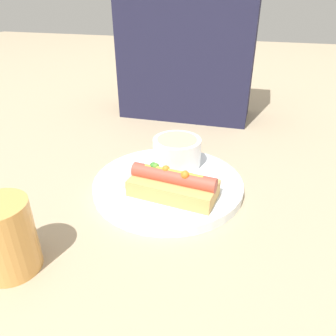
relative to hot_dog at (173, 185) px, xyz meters
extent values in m
plane|color=tan|center=(-0.02, 0.04, -0.04)|extent=(4.00, 4.00, 0.00)
cylinder|color=white|center=(-0.02, 0.04, -0.03)|extent=(0.28, 0.28, 0.02)
cube|color=tan|center=(0.00, 0.00, -0.01)|extent=(0.16, 0.09, 0.03)
cylinder|color=#B24738|center=(0.00, 0.00, 0.02)|extent=(0.15, 0.04, 0.03)
sphere|color=#387A28|center=(-0.04, 0.01, 0.03)|extent=(0.01, 0.01, 0.01)
sphere|color=#518C2D|center=(-0.03, 0.01, 0.03)|extent=(0.01, 0.01, 0.01)
sphere|color=orange|center=(-0.01, 0.00, 0.03)|extent=(0.01, 0.01, 0.01)
sphere|color=orange|center=(0.02, -0.01, 0.03)|extent=(0.01, 0.01, 0.01)
cylinder|color=gold|center=(0.00, 0.00, 0.03)|extent=(0.11, 0.02, 0.01)
cylinder|color=white|center=(-0.02, 0.11, 0.01)|extent=(0.10, 0.10, 0.06)
cylinder|color=#D1C184|center=(-0.02, 0.11, 0.03)|extent=(0.08, 0.08, 0.01)
cube|color=#B7B7BC|center=(-0.08, 0.01, -0.02)|extent=(0.08, 0.07, 0.00)
ellipsoid|color=#B7B7BC|center=(-0.03, 0.05, -0.02)|extent=(0.05, 0.05, 0.01)
cylinder|color=#D8994C|center=(-0.17, -0.21, 0.01)|extent=(0.08, 0.08, 0.11)
cube|color=#1E1E38|center=(-0.08, 0.47, 0.17)|extent=(0.36, 0.16, 0.42)
camera|label=1|loc=(0.12, -0.47, 0.30)|focal=35.00mm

